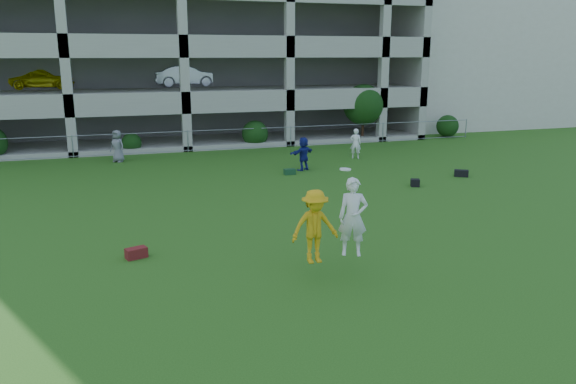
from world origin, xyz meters
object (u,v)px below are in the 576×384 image
object	(u,v)px
bystander_c	(117,146)
bystander_d	(303,154)
bystander_e	(356,144)
frisbee_contest	(327,223)
stucco_building	(456,58)
parking_garage	(166,43)
crate_d	(415,183)

from	to	relation	value
bystander_c	bystander_d	size ratio (longest dim) A/B	1.03
bystander_e	frisbee_contest	distance (m)	16.06
stucco_building	parking_garage	distance (m)	23.04
stucco_building	bystander_e	size ratio (longest dim) A/B	10.23
bystander_c	bystander_d	distance (m)	9.53
bystander_c	parking_garage	bearing A→B (deg)	109.68
crate_d	parking_garage	world-z (taller)	parking_garage
stucco_building	bystander_c	distance (m)	29.22
stucco_building	bystander_d	distance (m)	24.70
stucco_building	bystander_e	bearing A→B (deg)	-137.58
bystander_e	stucco_building	bearing A→B (deg)	-107.57
bystander_e	frisbee_contest	world-z (taller)	frisbee_contest
frisbee_contest	parking_garage	distance (m)	28.10
bystander_d	parking_garage	size ratio (longest dim) A/B	0.05
bystander_d	crate_d	distance (m)	5.64
stucco_building	bystander_c	xyz separation A→B (m)	(-26.79, -10.90, -4.19)
bystander_c	bystander_e	world-z (taller)	bystander_c
bystander_e	crate_d	distance (m)	6.61
stucco_building	bystander_d	xyz separation A→B (m)	(-18.57, -15.73, -4.22)
bystander_c	frisbee_contest	bearing A→B (deg)	-35.96
crate_d	bystander_c	bearing A→B (deg)	140.83
crate_d	parking_garage	distance (m)	22.20
stucco_building	bystander_e	world-z (taller)	stucco_building
bystander_e	crate_d	bearing A→B (deg)	117.38
frisbee_contest	parking_garage	size ratio (longest dim) A/B	0.08
parking_garage	bystander_e	bearing A→B (deg)	-59.07
frisbee_contest	stucco_building	bearing A→B (deg)	51.48
bystander_d	crate_d	size ratio (longest dim) A/B	4.46
parking_garage	frisbee_contest	bearing A→B (deg)	-88.49
stucco_building	frisbee_contest	size ratio (longest dim) A/B	6.86
bystander_d	stucco_building	bearing A→B (deg)	-167.80
bystander_c	bystander_d	bearing A→B (deg)	8.84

